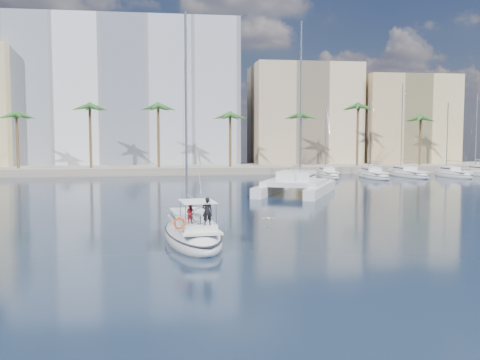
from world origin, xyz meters
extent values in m
plane|color=black|center=(0.00, 0.00, 0.00)|extent=(160.00, 160.00, 0.00)
cube|color=gray|center=(0.00, 61.00, 0.60)|extent=(120.00, 14.00, 1.20)
cube|color=white|center=(-12.00, 73.00, 14.00)|extent=(42.00, 16.00, 28.00)
cube|color=#C7B18F|center=(22.00, 70.00, 10.00)|extent=(20.00, 14.00, 20.00)
cube|color=tan|center=(42.00, 68.00, 9.00)|extent=(18.00, 12.00, 18.00)
cylinder|color=brown|center=(0.00, 57.00, 5.25)|extent=(0.44, 0.44, 10.50)
sphere|color=#265820|center=(0.00, 57.00, 10.50)|extent=(3.60, 3.60, 3.60)
cylinder|color=brown|center=(34.00, 57.00, 5.25)|extent=(0.44, 0.44, 10.50)
sphere|color=#265820|center=(34.00, 57.00, 10.50)|extent=(3.60, 3.60, 3.60)
ellipsoid|color=silver|center=(-3.38, -0.14, 0.30)|extent=(4.14, 10.17, 2.06)
ellipsoid|color=black|center=(-3.38, -0.14, 0.59)|extent=(4.18, 10.27, 0.18)
cube|color=silver|center=(-3.36, -0.33, 1.08)|extent=(2.99, 7.61, 0.12)
cube|color=silver|center=(-3.48, 0.80, 1.44)|extent=(2.44, 3.44, 0.60)
cube|color=black|center=(-3.48, 0.80, 1.46)|extent=(2.42, 3.06, 0.14)
cylinder|color=#B7BABF|center=(-3.59, 1.94, 7.63)|extent=(0.15, 0.15, 12.98)
cylinder|color=#B7BABF|center=(-3.39, -0.05, 2.64)|extent=(0.52, 3.99, 0.11)
cube|color=silver|center=(-3.17, -2.23, 1.32)|extent=(2.12, 2.65, 0.36)
cube|color=silver|center=(-3.16, -2.32, 2.69)|extent=(2.12, 2.65, 0.04)
torus|color=silver|center=(-3.07, -3.17, 1.99)|extent=(0.96, 0.15, 0.96)
torus|color=#DA3E0B|center=(-4.24, -3.67, 1.69)|extent=(0.65, 0.26, 0.64)
imported|color=black|center=(-2.71, -3.36, 2.27)|extent=(0.58, 0.40, 1.54)
imported|color=maroon|center=(-3.58, -2.52, 2.06)|extent=(0.68, 0.67, 1.11)
cube|color=silver|center=(7.04, 26.42, 0.55)|extent=(7.00, 12.41, 1.10)
cube|color=silver|center=(11.90, 24.00, 0.55)|extent=(7.00, 12.41, 1.10)
cube|color=silver|center=(9.17, 24.62, 1.30)|extent=(8.66, 9.23, 0.50)
cube|color=silver|center=(9.47, 25.21, 2.00)|extent=(5.04, 5.19, 1.00)
cube|color=black|center=(9.47, 25.21, 2.05)|extent=(4.82, 4.73, 0.18)
cylinder|color=#B7BABF|center=(10.36, 26.99, 10.35)|extent=(0.18, 0.18, 17.69)
ellipsoid|color=silver|center=(2.51, 5.81, 0.35)|extent=(0.21, 0.40, 0.19)
sphere|color=silver|center=(2.51, 6.00, 0.37)|extent=(0.10, 0.10, 0.10)
cube|color=gray|center=(2.23, 5.81, 0.38)|extent=(0.46, 0.17, 0.11)
cube|color=gray|center=(2.80, 5.81, 0.38)|extent=(0.46, 0.17, 0.11)
camera|label=1|loc=(-5.01, -32.31, 6.38)|focal=40.00mm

